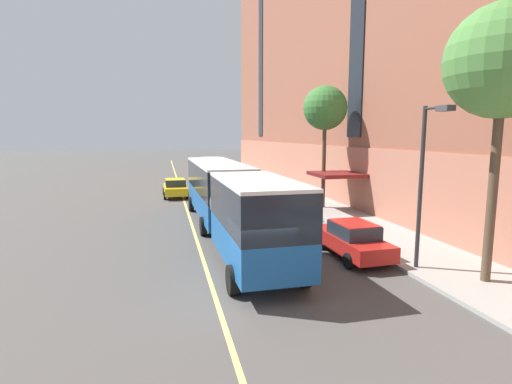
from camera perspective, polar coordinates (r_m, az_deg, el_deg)
The scene contains 13 objects.
ground_plane at distance 13.47m, azimuth -0.88°, elevation -14.79°, with size 260.00×260.00×0.00m, color #4C4947.
sidewalk at distance 19.39m, azimuth 22.24°, elevation -7.95°, with size 4.20×160.00×0.15m, color #9E9B93.
city_bus at distance 20.72m, azimuth -4.01°, elevation -0.60°, with size 3.18×18.31×3.63m.
parked_car_silver_0 at distance 34.63m, azimuth -0.12°, elevation 0.75°, with size 2.00×4.41×1.56m.
parked_car_red_2 at distance 17.85m, azimuth 13.47°, elevation -6.57°, with size 2.03×4.74×1.56m.
parked_car_red_4 at distance 42.91m, azimuth -2.59°, elevation 2.18°, with size 2.00×4.41×1.56m.
parked_car_navy_6 at distance 25.57m, azimuth 4.63°, elevation -1.93°, with size 2.04×4.66×1.56m.
taxi_cab at distance 34.65m, azimuth -11.45°, elevation 0.59°, with size 2.12×4.43×1.56m.
street_tree_mid_block at distance 15.94m, azimuth 31.87°, elevation 15.44°, with size 3.76×3.76×9.38m.
street_tree_far_uptown at distance 28.44m, azimuth 9.84°, elevation 11.63°, with size 3.03×3.03×8.46m.
street_lamp at distance 16.08m, azimuth 23.11°, elevation 2.97°, with size 0.36×1.48×6.16m.
fire_hydrant at distance 19.99m, azimuth 15.42°, elevation -5.91°, with size 0.42×0.24×0.72m.
lane_centerline at distance 16.08m, azimuth -7.11°, elevation -10.95°, with size 0.16×140.00×0.01m, color #E0D66B.
Camera 1 is at (-2.61, -12.13, 5.26)m, focal length 28.00 mm.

